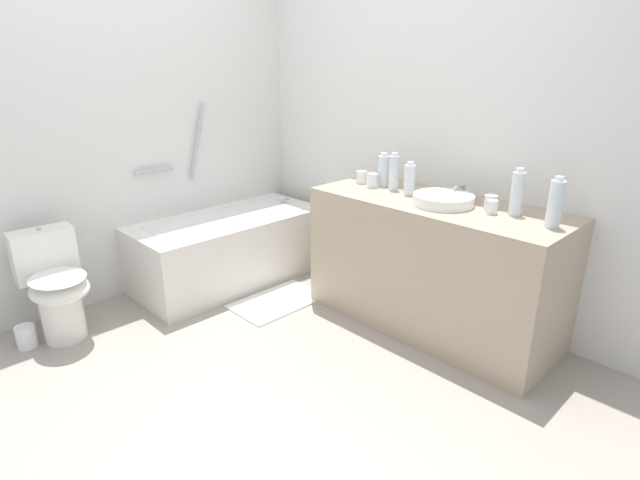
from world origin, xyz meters
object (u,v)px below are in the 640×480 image
(water_bottle_2, at_px, (383,171))
(water_bottle_3, at_px, (555,204))
(drinking_glass_2, at_px, (492,207))
(bathtub, at_px, (230,246))
(toilet, at_px, (55,286))
(water_bottle_1, at_px, (394,173))
(drinking_glass_1, at_px, (491,203))
(water_bottle_0, at_px, (410,180))
(water_bottle_4, at_px, (517,193))
(bath_mat, at_px, (277,301))
(sink_basin, at_px, (443,200))
(sink_faucet, at_px, (462,192))
(drinking_glass_0, at_px, (372,180))
(drinking_glass_3, at_px, (362,177))
(toilet_paper_roll, at_px, (26,337))

(water_bottle_2, bearing_deg, water_bottle_3, -94.01)
(drinking_glass_2, bearing_deg, bathtub, 105.17)
(toilet, bearing_deg, water_bottle_1, 60.20)
(water_bottle_2, relative_size, drinking_glass_1, 2.67)
(water_bottle_0, bearing_deg, drinking_glass_2, -91.16)
(water_bottle_4, bearing_deg, drinking_glass_2, 124.63)
(water_bottle_4, height_order, bath_mat, water_bottle_4)
(water_bottle_2, xyz_separation_m, bath_mat, (-0.58, 0.44, -0.92))
(bath_mat, bearing_deg, drinking_glass_2, -68.43)
(water_bottle_4, bearing_deg, sink_basin, 104.67)
(bathtub, bearing_deg, sink_basin, -73.29)
(sink_faucet, bearing_deg, bathtub, 113.31)
(drinking_glass_0, bearing_deg, drinking_glass_2, -89.94)
(drinking_glass_2, relative_size, bath_mat, 0.12)
(drinking_glass_3, bearing_deg, bath_mat, 151.69)
(water_bottle_0, xyz_separation_m, water_bottle_2, (0.07, 0.26, 0.01))
(water_bottle_0, bearing_deg, drinking_glass_0, 92.43)
(water_bottle_0, height_order, water_bottle_1, water_bottle_1)
(water_bottle_1, distance_m, drinking_glass_0, 0.16)
(water_bottle_1, xyz_separation_m, drinking_glass_3, (-0.00, 0.27, -0.07))
(sink_basin, xyz_separation_m, drinking_glass_3, (0.07, 0.69, 0.01))
(water_bottle_2, height_order, drinking_glass_2, water_bottle_2)
(sink_faucet, distance_m, drinking_glass_3, 0.70)
(sink_basin, height_order, water_bottle_3, water_bottle_3)
(water_bottle_2, xyz_separation_m, water_bottle_4, (-0.01, -0.92, 0.02))
(toilet_paper_roll, bearing_deg, drinking_glass_1, -42.03)
(bathtub, height_order, drinking_glass_2, bathtub)
(sink_faucet, distance_m, water_bottle_3, 0.64)
(water_bottle_2, xyz_separation_m, drinking_glass_2, (-0.08, -0.82, -0.07))
(toilet, xyz_separation_m, water_bottle_2, (1.81, -1.01, 0.59))
(bath_mat, bearing_deg, water_bottle_2, -37.14)
(water_bottle_0, relative_size, water_bottle_3, 0.80)
(drinking_glass_1, bearing_deg, toilet, 135.08)
(water_bottle_0, distance_m, drinking_glass_1, 0.52)
(toilet, relative_size, drinking_glass_0, 7.25)
(water_bottle_3, bearing_deg, toilet_paper_roll, 131.69)
(toilet, height_order, water_bottle_0, water_bottle_0)
(bath_mat, height_order, toilet_paper_roll, toilet_paper_roll)
(drinking_glass_2, bearing_deg, toilet, 133.33)
(sink_basin, relative_size, water_bottle_4, 1.36)
(sink_basin, distance_m, water_bottle_4, 0.40)
(water_bottle_2, relative_size, drinking_glass_3, 2.65)
(water_bottle_3, distance_m, bath_mat, 1.91)
(toilet, xyz_separation_m, sink_basin, (1.70, -1.55, 0.51))
(water_bottle_0, bearing_deg, bathtub, 111.79)
(water_bottle_1, xyz_separation_m, toilet_paper_roll, (-1.98, 1.15, -0.87))
(drinking_glass_3, relative_size, toilet_paper_roll, 0.61)
(drinking_glass_1, bearing_deg, drinking_glass_0, 94.79)
(water_bottle_1, distance_m, water_bottle_3, 1.03)
(bathtub, xyz_separation_m, bath_mat, (-0.00, -0.57, -0.27))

